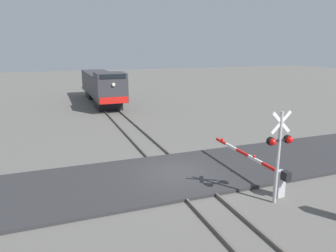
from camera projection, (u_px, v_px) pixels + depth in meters
ground_plane at (177, 175)px, 16.44m from camera, size 160.00×160.00×0.00m
rail_track_left at (164, 176)px, 16.17m from camera, size 0.08×80.00×0.15m
rail_track_right at (190, 172)px, 16.67m from camera, size 0.08×80.00×0.15m
road_surface at (177, 174)px, 16.42m from camera, size 36.00×5.68×0.16m
locomotive at (102, 85)px, 37.30m from camera, size 2.99×14.93×3.99m
crossing_signal at (279, 147)px, 12.91m from camera, size 1.18×0.33×4.01m
crossing_gate at (268, 172)px, 14.70m from camera, size 0.36×6.23×1.31m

